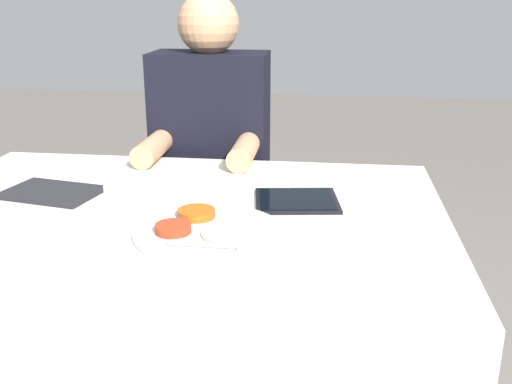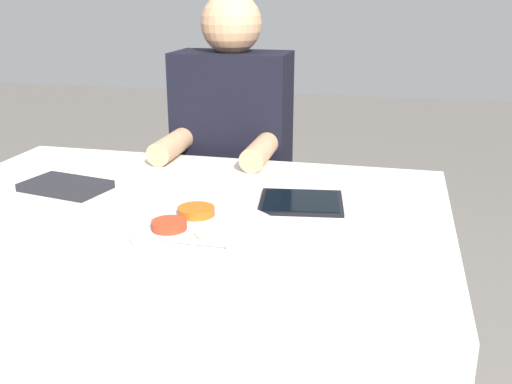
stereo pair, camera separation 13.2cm
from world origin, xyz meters
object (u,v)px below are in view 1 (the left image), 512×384
Objects in this scene: red_notebook at (52,193)px; person_diner at (212,189)px; tablet_device at (297,200)px; thali_tray at (207,231)px.

red_notebook is 0.64m from person_diner.
red_notebook is 0.19× the size of person_diner.
thali_tray is at bearing -127.80° from tablet_device.
person_diner reaches higher than thali_tray.
tablet_device is (0.17, 0.22, -0.00)m from thali_tray.
red_notebook reaches higher than tablet_device.
thali_tray is 0.26× the size of person_diner.
person_diner is (0.29, 0.55, -0.16)m from red_notebook.
thali_tray is 0.47m from red_notebook.
thali_tray is at bearing -23.76° from red_notebook.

